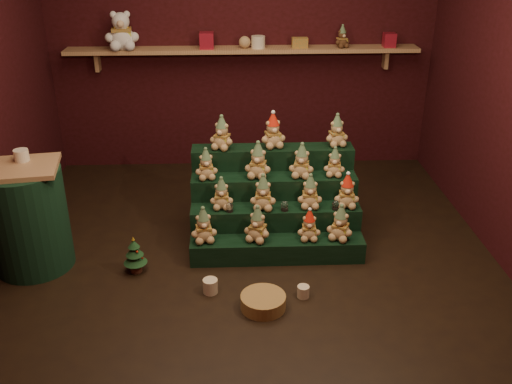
{
  "coord_description": "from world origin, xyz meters",
  "views": [
    {
      "loc": [
        -0.11,
        -4.0,
        2.5
      ],
      "look_at": [
        0.07,
        0.25,
        0.46
      ],
      "focal_mm": 40.0,
      "sensor_mm": 36.0,
      "label": 1
    }
  ],
  "objects_px": {
    "snow_globe_c": "(336,205)",
    "wicker_basket": "(263,302)",
    "snow_globe_a": "(230,207)",
    "white_bear": "(121,25)",
    "snow_globe_b": "(285,206)",
    "mug_left": "(210,286)",
    "mini_christmas_tree": "(135,255)",
    "mug_right": "(303,292)",
    "side_table": "(28,218)",
    "brown_bear": "(342,37)",
    "riser_tier_front": "(277,249)"
  },
  "relations": [
    {
      "from": "snow_globe_b",
      "to": "white_bear",
      "type": "height_order",
      "value": "white_bear"
    },
    {
      "from": "riser_tier_front",
      "to": "wicker_basket",
      "type": "relative_size",
      "value": 4.34
    },
    {
      "from": "snow_globe_a",
      "to": "snow_globe_c",
      "type": "xyz_separation_m",
      "value": [
        0.86,
        0.0,
        0.0
      ]
    },
    {
      "from": "mug_right",
      "to": "brown_bear",
      "type": "height_order",
      "value": "brown_bear"
    },
    {
      "from": "riser_tier_front",
      "to": "snow_globe_b",
      "type": "xyz_separation_m",
      "value": [
        0.07,
        0.16,
        0.31
      ]
    },
    {
      "from": "snow_globe_a",
      "to": "side_table",
      "type": "relative_size",
      "value": 0.09
    },
    {
      "from": "snow_globe_c",
      "to": "mini_christmas_tree",
      "type": "relative_size",
      "value": 0.26
    },
    {
      "from": "side_table",
      "to": "mug_left",
      "type": "xyz_separation_m",
      "value": [
        1.4,
        -0.44,
        -0.37
      ]
    },
    {
      "from": "snow_globe_c",
      "to": "mini_christmas_tree",
      "type": "bearing_deg",
      "value": -169.56
    },
    {
      "from": "snow_globe_c",
      "to": "wicker_basket",
      "type": "distance_m",
      "value": 1.08
    },
    {
      "from": "side_table",
      "to": "mini_christmas_tree",
      "type": "bearing_deg",
      "value": -18.09
    },
    {
      "from": "side_table",
      "to": "mug_left",
      "type": "bearing_deg",
      "value": -26.08
    },
    {
      "from": "snow_globe_b",
      "to": "snow_globe_c",
      "type": "height_order",
      "value": "snow_globe_b"
    },
    {
      "from": "mug_right",
      "to": "brown_bear",
      "type": "xyz_separation_m",
      "value": [
        0.63,
        2.42,
        1.38
      ]
    },
    {
      "from": "snow_globe_c",
      "to": "mug_left",
      "type": "distance_m",
      "value": 1.23
    },
    {
      "from": "white_bear",
      "to": "brown_bear",
      "type": "xyz_separation_m",
      "value": [
        2.21,
        -0.0,
        -0.12
      ]
    },
    {
      "from": "snow_globe_c",
      "to": "mug_right",
      "type": "bearing_deg",
      "value": -116.0
    },
    {
      "from": "mug_left",
      "to": "mug_right",
      "type": "xyz_separation_m",
      "value": [
        0.68,
        -0.08,
        -0.01
      ]
    },
    {
      "from": "mug_left",
      "to": "brown_bear",
      "type": "relative_size",
      "value": 0.5
    },
    {
      "from": "mug_right",
      "to": "white_bear",
      "type": "distance_m",
      "value": 3.26
    },
    {
      "from": "mini_christmas_tree",
      "to": "white_bear",
      "type": "relative_size",
      "value": 0.67
    },
    {
      "from": "riser_tier_front",
      "to": "brown_bear",
      "type": "distance_m",
      "value": 2.45
    },
    {
      "from": "wicker_basket",
      "to": "white_bear",
      "type": "bearing_deg",
      "value": 116.8
    },
    {
      "from": "snow_globe_b",
      "to": "mug_left",
      "type": "distance_m",
      "value": 0.91
    },
    {
      "from": "snow_globe_c",
      "to": "mug_right",
      "type": "distance_m",
      "value": 0.84
    },
    {
      "from": "riser_tier_front",
      "to": "side_table",
      "type": "height_order",
      "value": "side_table"
    },
    {
      "from": "mini_christmas_tree",
      "to": "white_bear",
      "type": "xyz_separation_m",
      "value": [
        -0.31,
        2.03,
        1.4
      ]
    },
    {
      "from": "riser_tier_front",
      "to": "mini_christmas_tree",
      "type": "bearing_deg",
      "value": -173.08
    },
    {
      "from": "snow_globe_c",
      "to": "mug_left",
      "type": "relative_size",
      "value": 0.74
    },
    {
      "from": "riser_tier_front",
      "to": "snow_globe_a",
      "type": "xyz_separation_m",
      "value": [
        -0.38,
        0.16,
        0.31
      ]
    },
    {
      "from": "mug_left",
      "to": "brown_bear",
      "type": "bearing_deg",
      "value": 60.73
    },
    {
      "from": "side_table",
      "to": "mini_christmas_tree",
      "type": "xyz_separation_m",
      "value": [
        0.81,
        -0.13,
        -0.27
      ]
    },
    {
      "from": "white_bear",
      "to": "brown_bear",
      "type": "distance_m",
      "value": 2.22
    },
    {
      "from": "riser_tier_front",
      "to": "mini_christmas_tree",
      "type": "height_order",
      "value": "mini_christmas_tree"
    },
    {
      "from": "snow_globe_c",
      "to": "white_bear",
      "type": "distance_m",
      "value": 2.83
    },
    {
      "from": "mug_left",
      "to": "side_table",
      "type": "bearing_deg",
      "value": 162.64
    },
    {
      "from": "brown_bear",
      "to": "mini_christmas_tree",
      "type": "bearing_deg",
      "value": -154.15
    },
    {
      "from": "mug_right",
      "to": "side_table",
      "type": "bearing_deg",
      "value": 165.95
    },
    {
      "from": "snow_globe_a",
      "to": "riser_tier_front",
      "type": "bearing_deg",
      "value": -22.87
    },
    {
      "from": "side_table",
      "to": "mug_left",
      "type": "height_order",
      "value": "side_table"
    },
    {
      "from": "snow_globe_a",
      "to": "white_bear",
      "type": "xyz_separation_m",
      "value": [
        -1.05,
        1.74,
        1.15
      ]
    },
    {
      "from": "snow_globe_a",
      "to": "side_table",
      "type": "distance_m",
      "value": 1.56
    },
    {
      "from": "wicker_basket",
      "to": "mug_left",
      "type": "bearing_deg",
      "value": 152.09
    },
    {
      "from": "mini_christmas_tree",
      "to": "mug_right",
      "type": "relative_size",
      "value": 3.49
    },
    {
      "from": "mug_left",
      "to": "mug_right",
      "type": "height_order",
      "value": "mug_left"
    },
    {
      "from": "snow_globe_a",
      "to": "mug_right",
      "type": "xyz_separation_m",
      "value": [
        0.53,
        -0.68,
        -0.36
      ]
    },
    {
      "from": "mini_christmas_tree",
      "to": "white_bear",
      "type": "bearing_deg",
      "value": 98.69
    },
    {
      "from": "side_table",
      "to": "mug_right",
      "type": "relative_size",
      "value": 9.6
    },
    {
      "from": "riser_tier_front",
      "to": "snow_globe_b",
      "type": "distance_m",
      "value": 0.36
    },
    {
      "from": "side_table",
      "to": "wicker_basket",
      "type": "height_order",
      "value": "side_table"
    }
  ]
}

